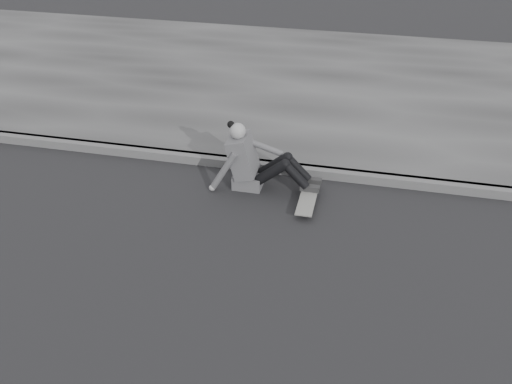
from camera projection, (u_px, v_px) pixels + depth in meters
ground at (189, 298)px, 5.56m from camera, size 80.00×80.00×0.00m
curb at (249, 164)px, 7.65m from camera, size 24.00×0.16×0.12m
sidewalk at (288, 82)px, 10.13m from camera, size 24.00×6.00×0.12m
skateboard at (308, 199)px, 6.92m from camera, size 0.20×0.78×0.09m
seated_woman at (253, 162)px, 7.10m from camera, size 1.38×0.46×0.88m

